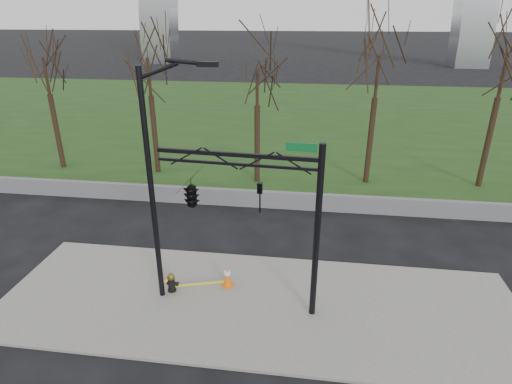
# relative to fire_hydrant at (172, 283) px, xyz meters

# --- Properties ---
(ground) EXTENTS (500.00, 500.00, 0.00)m
(ground) POSITION_rel_fire_hydrant_xyz_m (3.15, -0.26, -0.45)
(ground) COLOR black
(ground) RESTS_ON ground
(sidewalk) EXTENTS (18.00, 6.00, 0.10)m
(sidewalk) POSITION_rel_fire_hydrant_xyz_m (3.15, -0.26, -0.40)
(sidewalk) COLOR slate
(sidewalk) RESTS_ON ground
(grass_strip) EXTENTS (120.00, 40.00, 0.06)m
(grass_strip) POSITION_rel_fire_hydrant_xyz_m (3.15, 29.74, -0.42)
(grass_strip) COLOR #1D3C16
(grass_strip) RESTS_ON ground
(guardrail) EXTENTS (60.00, 0.30, 0.90)m
(guardrail) POSITION_rel_fire_hydrant_xyz_m (3.15, 7.74, -0.00)
(guardrail) COLOR #59595B
(guardrail) RESTS_ON ground
(tree_row) EXTENTS (49.38, 4.00, 8.07)m
(tree_row) POSITION_rel_fire_hydrant_xyz_m (4.84, 11.74, 3.58)
(tree_row) COLOR black
(tree_row) RESTS_ON ground
(fire_hydrant) EXTENTS (0.47, 0.31, 0.77)m
(fire_hydrant) POSITION_rel_fire_hydrant_xyz_m (0.00, 0.00, 0.00)
(fire_hydrant) COLOR black
(fire_hydrant) RESTS_ON sidewalk
(traffic_cone) EXTENTS (0.51, 0.51, 0.77)m
(traffic_cone) POSITION_rel_fire_hydrant_xyz_m (1.93, 0.58, 0.03)
(traffic_cone) COLOR orange
(traffic_cone) RESTS_ON sidewalk
(street_light) EXTENTS (2.39, 0.36, 8.21)m
(street_light) POSITION_rel_fire_hydrant_xyz_m (-0.06, -0.25, 4.24)
(street_light) COLOR black
(street_light) RESTS_ON ground
(traffic_signal_mast) EXTENTS (5.09, 2.51, 6.00)m
(traffic_signal_mast) POSITION_rel_fire_hydrant_xyz_m (1.80, -0.32, 3.69)
(traffic_signal_mast) COLOR black
(traffic_signal_mast) RESTS_ON ground
(caution_tape) EXTENTS (2.21, 0.85, 0.40)m
(caution_tape) POSITION_rel_fire_hydrant_xyz_m (0.78, 0.22, -0.12)
(caution_tape) COLOR yellow
(caution_tape) RESTS_ON ground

